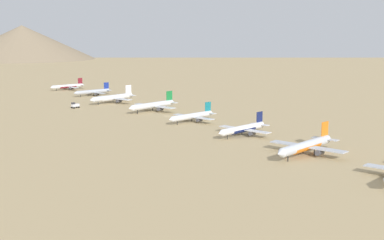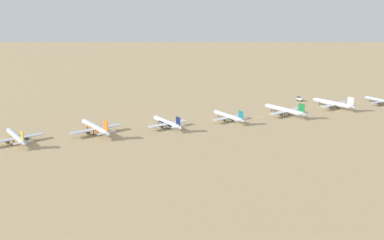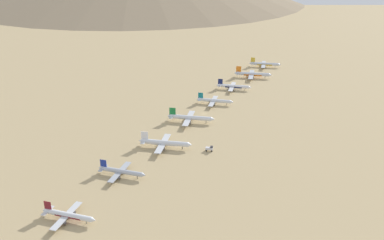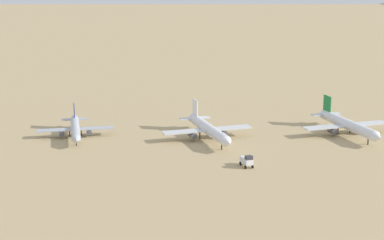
{
  "view_description": "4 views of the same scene",
  "coord_description": "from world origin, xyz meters",
  "px_view_note": "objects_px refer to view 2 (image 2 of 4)",
  "views": [
    {
      "loc": [
        194.43,
        261.86,
        51.63
      ],
      "look_at": [
        11.41,
        37.29,
        3.76
      ],
      "focal_mm": 51.85,
      "sensor_mm": 36.0,
      "label": 1
    },
    {
      "loc": [
        -226.96,
        178.29,
        77.29
      ],
      "look_at": [
        4.04,
        54.72,
        3.93
      ],
      "focal_mm": 36.57,
      "sensor_mm": 36.0,
      "label": 2
    },
    {
      "loc": [
        105.85,
        -321.02,
        138.14
      ],
      "look_at": [
        -1.27,
        -26.21,
        4.3
      ],
      "focal_mm": 39.02,
      "sensor_mm": 36.0,
      "label": 3
    },
    {
      "loc": [
        210.14,
        -109.93,
        60.08
      ],
      "look_at": [
        -12.44,
        -76.82,
        5.8
      ],
      "focal_mm": 60.5,
      "sensor_mm": 36.0,
      "label": 4
    }
  ],
  "objects_px": {
    "parked_jet_4": "(229,116)",
    "parked_jet_6": "(96,128)",
    "parked_jet_1": "(382,101)",
    "parked_jet_7": "(16,137)",
    "service_truck": "(300,99)",
    "parked_jet_2": "(334,103)",
    "parked_jet_3": "(285,110)",
    "parked_jet_5": "(167,123)"
  },
  "relations": [
    {
      "from": "parked_jet_4",
      "to": "parked_jet_6",
      "type": "xyz_separation_m",
      "value": [
        15.56,
        93.16,
        0.62
      ]
    },
    {
      "from": "parked_jet_1",
      "to": "parked_jet_7",
      "type": "relative_size",
      "value": 0.88
    },
    {
      "from": "parked_jet_6",
      "to": "service_truck",
      "type": "distance_m",
      "value": 184.81
    },
    {
      "from": "parked_jet_2",
      "to": "parked_jet_7",
      "type": "bearing_deg",
      "value": 83.4
    },
    {
      "from": "parked_jet_4",
      "to": "parked_jet_3",
      "type": "bearing_deg",
      "value": -97.93
    },
    {
      "from": "parked_jet_1",
      "to": "parked_jet_4",
      "type": "height_order",
      "value": "parked_jet_4"
    },
    {
      "from": "parked_jet_6",
      "to": "parked_jet_7",
      "type": "relative_size",
      "value": 1.1
    },
    {
      "from": "parked_jet_5",
      "to": "parked_jet_6",
      "type": "xyz_separation_m",
      "value": [
        9.66,
        46.81,
        0.57
      ]
    },
    {
      "from": "parked_jet_3",
      "to": "parked_jet_4",
      "type": "bearing_deg",
      "value": 82.07
    },
    {
      "from": "parked_jet_5",
      "to": "parked_jet_7",
      "type": "distance_m",
      "value": 95.14
    },
    {
      "from": "parked_jet_3",
      "to": "parked_jet_6",
      "type": "bearing_deg",
      "value": 81.04
    },
    {
      "from": "service_truck",
      "to": "parked_jet_1",
      "type": "bearing_deg",
      "value": -129.18
    },
    {
      "from": "parked_jet_1",
      "to": "service_truck",
      "type": "distance_m",
      "value": 67.77
    },
    {
      "from": "parked_jet_7",
      "to": "parked_jet_2",
      "type": "bearing_deg",
      "value": -96.6
    },
    {
      "from": "parked_jet_1",
      "to": "parked_jet_3",
      "type": "xyz_separation_m",
      "value": [
        11.37,
        96.88,
        0.69
      ]
    },
    {
      "from": "parked_jet_3",
      "to": "service_truck",
      "type": "height_order",
      "value": "parked_jet_3"
    },
    {
      "from": "parked_jet_2",
      "to": "service_truck",
      "type": "height_order",
      "value": "parked_jet_2"
    },
    {
      "from": "parked_jet_5",
      "to": "service_truck",
      "type": "distance_m",
      "value": 139.06
    },
    {
      "from": "parked_jet_3",
      "to": "parked_jet_6",
      "type": "xyz_separation_m",
      "value": [
        22.11,
        140.2,
        0.1
      ]
    },
    {
      "from": "parked_jet_7",
      "to": "service_truck",
      "type": "xyz_separation_m",
      "value": [
        5.05,
        -231.86,
        -1.59
      ]
    },
    {
      "from": "parked_jet_5",
      "to": "parked_jet_4",
      "type": "bearing_deg",
      "value": -97.26
    },
    {
      "from": "parked_jet_3",
      "to": "parked_jet_6",
      "type": "distance_m",
      "value": 141.93
    },
    {
      "from": "parked_jet_1",
      "to": "parked_jet_7",
      "type": "distance_m",
      "value": 286.88
    },
    {
      "from": "parked_jet_5",
      "to": "service_truck",
      "type": "height_order",
      "value": "parked_jet_5"
    },
    {
      "from": "parked_jet_3",
      "to": "parked_jet_7",
      "type": "relative_size",
      "value": 1.06
    },
    {
      "from": "parked_jet_1",
      "to": "parked_jet_6",
      "type": "bearing_deg",
      "value": 81.96
    },
    {
      "from": "parked_jet_5",
      "to": "service_truck",
      "type": "xyz_separation_m",
      "value": [
        18.99,
        -137.75,
        -1.39
      ]
    },
    {
      "from": "parked_jet_3",
      "to": "service_truck",
      "type": "relative_size",
      "value": 7.32
    },
    {
      "from": "parked_jet_6",
      "to": "service_truck",
      "type": "bearing_deg",
      "value": -87.11
    },
    {
      "from": "service_truck",
      "to": "parked_jet_2",
      "type": "bearing_deg",
      "value": -169.21
    },
    {
      "from": "parked_jet_4",
      "to": "parked_jet_7",
      "type": "bearing_deg",
      "value": 81.96
    },
    {
      "from": "parked_jet_1",
      "to": "parked_jet_6",
      "type": "height_order",
      "value": "parked_jet_6"
    },
    {
      "from": "parked_jet_1",
      "to": "parked_jet_5",
      "type": "distance_m",
      "value": 191.76
    },
    {
      "from": "service_truck",
      "to": "parked_jet_7",
      "type": "bearing_deg",
      "value": 91.25
    },
    {
      "from": "parked_jet_6",
      "to": "parked_jet_4",
      "type": "bearing_deg",
      "value": -99.48
    },
    {
      "from": "parked_jet_2",
      "to": "parked_jet_4",
      "type": "xyz_separation_m",
      "value": [
        7.72,
        97.61,
        -0.42
      ]
    },
    {
      "from": "parked_jet_7",
      "to": "parked_jet_1",
      "type": "bearing_deg",
      "value": -97.56
    },
    {
      "from": "parked_jet_5",
      "to": "parked_jet_2",
      "type": "bearing_deg",
      "value": -95.41
    },
    {
      "from": "parked_jet_2",
      "to": "parked_jet_6",
      "type": "distance_m",
      "value": 192.19
    },
    {
      "from": "parked_jet_6",
      "to": "parked_jet_7",
      "type": "bearing_deg",
      "value": 84.83
    },
    {
      "from": "parked_jet_5",
      "to": "service_truck",
      "type": "bearing_deg",
      "value": -82.15
    },
    {
      "from": "parked_jet_2",
      "to": "parked_jet_7",
      "type": "relative_size",
      "value": 1.05
    }
  ]
}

